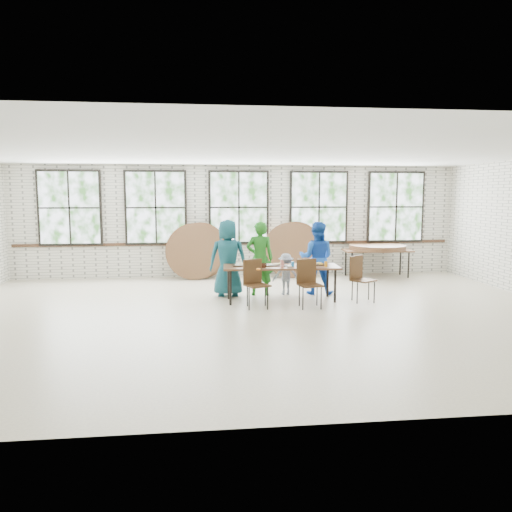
# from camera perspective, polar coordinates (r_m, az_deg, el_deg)

# --- Properties ---
(room) EXTENTS (12.00, 12.00, 12.00)m
(room) POSITION_cam_1_polar(r_m,az_deg,el_deg) (13.49, -1.98, 5.38)
(room) COLOR beige
(room) RESTS_ON ground
(dining_table) EXTENTS (2.44, 0.93, 0.74)m
(dining_table) POSITION_cam_1_polar(r_m,az_deg,el_deg) (10.41, 2.88, -1.41)
(dining_table) COLOR brown
(dining_table) RESTS_ON ground
(chair_near_left) EXTENTS (0.55, 0.54, 0.95)m
(chair_near_left) POSITION_cam_1_polar(r_m,az_deg,el_deg) (9.83, -0.13, -2.68)
(chair_near_left) COLOR #462C17
(chair_near_left) RESTS_ON ground
(chair_near_right) EXTENTS (0.50, 0.49, 0.95)m
(chair_near_right) POSITION_cam_1_polar(r_m,az_deg,el_deg) (9.92, 5.99, -2.63)
(chair_near_right) COLOR #462C17
(chair_near_right) RESTS_ON ground
(chair_spare) EXTENTS (0.58, 0.57, 0.95)m
(chair_spare) POSITION_cam_1_polar(r_m,az_deg,el_deg) (10.62, 11.76, -2.10)
(chair_spare) COLOR #462C17
(chair_spare) RESTS_ON ground
(adult_teal) EXTENTS (0.86, 0.60, 1.68)m
(adult_teal) POSITION_cam_1_polar(r_m,az_deg,el_deg) (10.92, -3.22, -0.21)
(adult_teal) COLOR #185D5E
(adult_teal) RESTS_ON ground
(adult_green) EXTENTS (0.63, 0.44, 1.64)m
(adult_green) POSITION_cam_1_polar(r_m,az_deg,el_deg) (10.98, 0.44, -0.28)
(adult_green) COLOR #1F6A1C
(adult_green) RESTS_ON ground
(toddler) EXTENTS (0.60, 0.35, 0.92)m
(toddler) POSITION_cam_1_polar(r_m,az_deg,el_deg) (11.12, 3.42, -2.08)
(toddler) COLOR #121F39
(toddler) RESTS_ON ground
(adult_blue) EXTENTS (0.94, 0.84, 1.62)m
(adult_blue) POSITION_cam_1_polar(r_m,az_deg,el_deg) (11.21, 6.94, -0.23)
(adult_blue) COLOR blue
(adult_blue) RESTS_ON ground
(storage_table) EXTENTS (1.84, 0.85, 0.74)m
(storage_table) POSITION_cam_1_polar(r_m,az_deg,el_deg) (13.84, 13.67, 0.48)
(storage_table) COLOR brown
(storage_table) RESTS_ON ground
(tabletop_clutter) EXTENTS (1.96, 0.60, 0.11)m
(tabletop_clutter) POSITION_cam_1_polar(r_m,az_deg,el_deg) (10.38, 3.38, -1.02)
(tabletop_clutter) COLOR black
(tabletop_clutter) RESTS_ON dining_table
(round_tops_stacked) EXTENTS (1.50, 1.50, 0.13)m
(round_tops_stacked) POSITION_cam_1_polar(r_m,az_deg,el_deg) (13.82, 13.69, 0.97)
(round_tops_stacked) COLOR brown
(round_tops_stacked) RESTS_ON storage_table
(round_tops_leaning) EXTENTS (4.22, 0.43, 1.50)m
(round_tops_leaning) POSITION_cam_1_polar(r_m,az_deg,el_deg) (13.27, -1.17, 0.62)
(round_tops_leaning) COLOR brown
(round_tops_leaning) RESTS_ON ground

